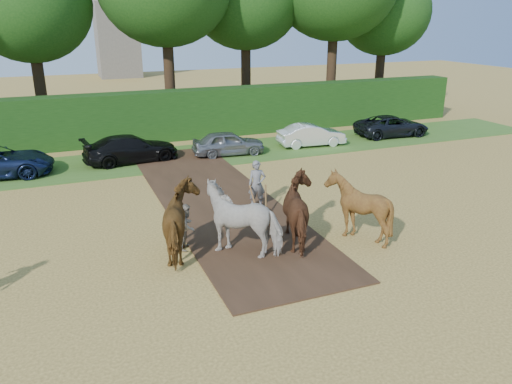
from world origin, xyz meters
TOP-DOWN VIEW (x-y plane):
  - ground at (0.00, 0.00)m, footprint 120.00×120.00m
  - earth_strip at (1.50, 7.00)m, footprint 4.50×17.00m
  - grass_verge at (0.00, 14.00)m, footprint 50.00×5.00m
  - hedgerow at (0.00, 18.50)m, footprint 46.00×1.60m
  - spectator_near at (-0.79, 2.88)m, footprint 0.90×0.95m
  - plough_team at (1.94, 2.02)m, footprint 7.92×5.58m
  - parked_cars at (0.07, 13.99)m, footprint 36.03×3.07m

SIDE VIEW (x-z plane):
  - ground at x=0.00m, z-range 0.00..0.00m
  - grass_verge at x=0.00m, z-range 0.00..0.03m
  - earth_strip at x=1.50m, z-range 0.00..0.05m
  - parked_cars at x=0.07m, z-range -0.03..1.43m
  - spectator_near at x=-0.79m, z-range 0.00..1.55m
  - plough_team at x=1.94m, z-range -0.01..2.29m
  - hedgerow at x=0.00m, z-range 0.00..3.00m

